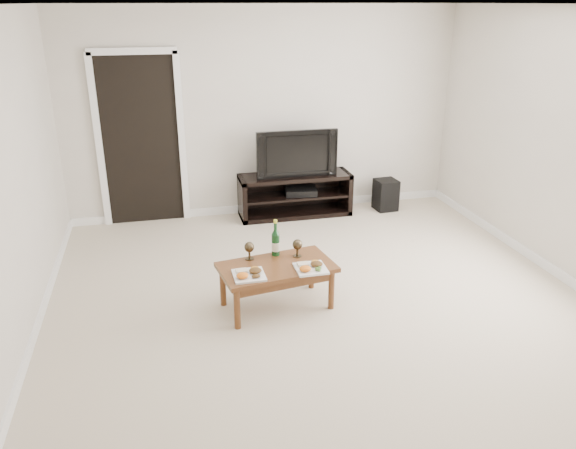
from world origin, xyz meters
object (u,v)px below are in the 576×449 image
(media_console, at_px, (295,195))
(subwoofer, at_px, (386,195))
(coffee_table, at_px, (277,286))
(television, at_px, (295,152))

(media_console, height_order, subwoofer, media_console)
(media_console, relative_size, coffee_table, 1.43)
(media_console, bearing_deg, television, 0.00)
(media_console, relative_size, subwoofer, 3.49)
(media_console, bearing_deg, coffee_table, -108.06)
(coffee_table, bearing_deg, subwoofer, 48.05)
(television, height_order, subwoofer, television)
(television, relative_size, coffee_table, 1.02)
(television, bearing_deg, coffee_table, -108.00)
(media_console, distance_m, subwoofer, 1.24)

